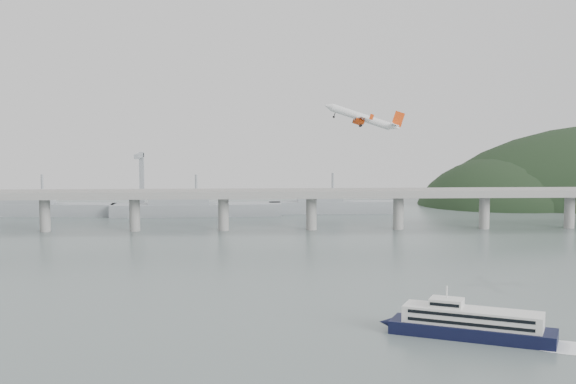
{
  "coord_description": "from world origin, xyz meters",
  "views": [
    {
      "loc": [
        -13.31,
        -233.91,
        64.44
      ],
      "look_at": [
        0.0,
        55.0,
        36.0
      ],
      "focal_mm": 48.0,
      "sensor_mm": 36.0,
      "label": 1
    }
  ],
  "objects": [
    {
      "name": "distant_fleet",
      "position": [
        -155.36,
        265.08,
        6.22
      ],
      "size": [
        453.0,
        60.9,
        40.0
      ],
      "color": "gray",
      "rests_on": "ground"
    },
    {
      "name": "airliner",
      "position": [
        31.89,
        80.09,
        63.83
      ],
      "size": [
        33.82,
        30.52,
        12.89
      ],
      "rotation": [
        0.05,
        -0.32,
        3.08
      ],
      "color": "white",
      "rests_on": "ground"
    },
    {
      "name": "ground",
      "position": [
        0.0,
        0.0,
        0.0
      ],
      "size": [
        900.0,
        900.0,
        0.0
      ],
      "primitive_type": "plane",
      "color": "#556362",
      "rests_on": "ground"
    },
    {
      "name": "ferry",
      "position": [
        50.61,
        -16.89,
        4.0
      ],
      "size": [
        73.04,
        39.43,
        14.76
      ],
      "rotation": [
        0.0,
        0.0,
        -0.44
      ],
      "color": "black",
      "rests_on": "ground"
    },
    {
      "name": "bridge",
      "position": [
        -1.15,
        200.0,
        17.65
      ],
      "size": [
        800.0,
        22.0,
        23.9
      ],
      "color": "gray",
      "rests_on": "ground"
    }
  ]
}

